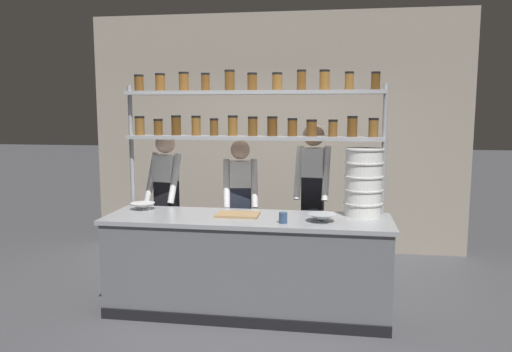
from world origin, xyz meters
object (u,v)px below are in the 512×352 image
at_px(spice_shelf_unit, 252,119).
at_px(prep_bowl_near_left, 143,206).
at_px(chef_right, 313,195).
at_px(container_stack, 364,182).
at_px(chef_left, 166,199).
at_px(prep_bowl_center_front, 322,218).
at_px(cutting_board, 238,215).
at_px(serving_cup_front, 283,218).
at_px(chef_center, 240,205).

bearing_deg(spice_shelf_unit, prep_bowl_near_left, -172.14).
height_order(chef_right, container_stack, chef_right).
height_order(chef_left, chef_right, chef_right).
bearing_deg(prep_bowl_center_front, cutting_board, 171.26).
height_order(spice_shelf_unit, serving_cup_front, spice_shelf_unit).
xyz_separation_m(spice_shelf_unit, chef_center, (-0.17, 0.29, -0.91)).
distance_m(container_stack, prep_bowl_near_left, 2.18).
distance_m(chef_right, cutting_board, 0.95).
relative_size(chef_right, prep_bowl_center_front, 6.79).
relative_size(chef_center, container_stack, 2.51).
xyz_separation_m(chef_right, container_stack, (0.49, -0.48, 0.21)).
xyz_separation_m(spice_shelf_unit, container_stack, (1.08, -0.10, -0.58)).
height_order(prep_bowl_near_left, serving_cup_front, serving_cup_front).
bearing_deg(serving_cup_front, chef_right, 76.35).
bearing_deg(spice_shelf_unit, chef_left, 163.39).
bearing_deg(chef_left, container_stack, 2.71).
bearing_deg(serving_cup_front, prep_bowl_near_left, 165.33).
bearing_deg(container_stack, serving_cup_front, -149.05).
distance_m(chef_right, container_stack, 0.72).
height_order(prep_bowl_center_front, serving_cup_front, serving_cup_front).
distance_m(spice_shelf_unit, chef_left, 1.35).
xyz_separation_m(spice_shelf_unit, prep_bowl_center_front, (0.70, -0.42, -0.87)).
distance_m(chef_left, container_stack, 2.12).
relative_size(spice_shelf_unit, chef_right, 1.45).
bearing_deg(spice_shelf_unit, serving_cup_front, -55.45).
distance_m(spice_shelf_unit, chef_right, 1.06).
height_order(chef_center, cutting_board, chef_center).
distance_m(prep_bowl_center_front, serving_cup_front, 0.36).
bearing_deg(prep_bowl_near_left, spice_shelf_unit, 7.86).
relative_size(cutting_board, serving_cup_front, 4.12).
bearing_deg(serving_cup_front, container_stack, 30.95).
bearing_deg(chef_center, prep_bowl_near_left, -165.84).
relative_size(chef_center, prep_bowl_near_left, 6.56).
xyz_separation_m(chef_center, prep_bowl_center_front, (0.87, -0.71, 0.04)).
relative_size(container_stack, cutting_board, 1.59).
height_order(chef_center, prep_bowl_near_left, chef_center).
height_order(chef_center, chef_right, chef_right).
xyz_separation_m(chef_center, prep_bowl_near_left, (-0.91, -0.44, 0.04)).
relative_size(chef_right, serving_cup_front, 18.15).
bearing_deg(serving_cup_front, chef_left, 148.69).
bearing_deg(chef_left, chef_center, 13.55).
height_order(chef_center, prep_bowl_center_front, chef_center).
bearing_deg(prep_bowl_near_left, chef_center, 26.00).
distance_m(spice_shelf_unit, serving_cup_front, 1.07).
height_order(spice_shelf_unit, cutting_board, spice_shelf_unit).
bearing_deg(prep_bowl_center_front, spice_shelf_unit, 149.30).
xyz_separation_m(chef_left, prep_bowl_near_left, (-0.09, -0.45, -0.00)).
bearing_deg(chef_right, prep_bowl_center_front, -75.62).
bearing_deg(serving_cup_front, spice_shelf_unit, 124.55).
xyz_separation_m(prep_bowl_near_left, serving_cup_front, (1.45, -0.38, 0.02)).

